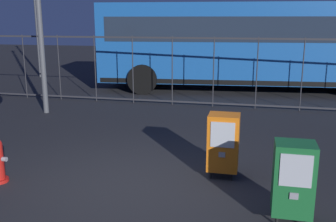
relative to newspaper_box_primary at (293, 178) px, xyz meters
The scene contains 5 objects.
ground_plane 2.40m from the newspaper_box_primary, 166.11° to the left, with size 60.00×60.00×0.00m, color #262628.
newspaper_box_primary is the anchor object (origin of this frame).
newspaper_box_secondary 1.56m from the newspaper_box_primary, 127.45° to the left, with size 0.48×0.42×1.02m.
fence_barrier 6.69m from the newspaper_box_primary, 109.79° to the left, with size 18.03×0.04×2.00m.
bus_near 9.37m from the newspaper_box_primary, 93.98° to the left, with size 10.69×3.56×3.00m.
Camera 1 is at (1.73, -5.11, 2.44)m, focal length 40.89 mm.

